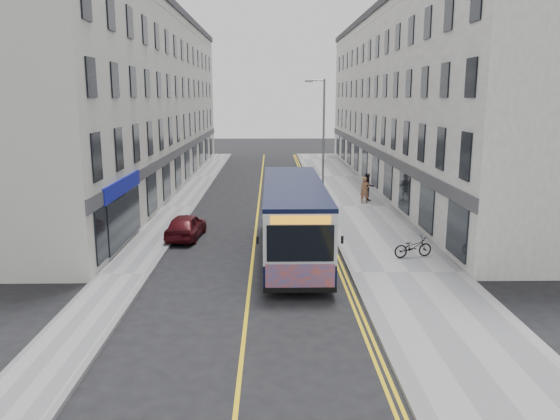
{
  "coord_description": "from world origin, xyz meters",
  "views": [
    {
      "loc": [
        0.8,
        -21.67,
        6.91
      ],
      "look_at": [
        1.24,
        3.74,
        1.6
      ],
      "focal_mm": 35.0,
      "sensor_mm": 36.0,
      "label": 1
    }
  ],
  "objects_px": {
    "pedestrian_near": "(365,190)",
    "car_white": "(288,177)",
    "bicycle": "(413,247)",
    "pedestrian_far": "(368,187)",
    "city_bus": "(293,216)",
    "car_maroon": "(186,226)",
    "streetlamp": "(322,136)"
  },
  "relations": [
    {
      "from": "pedestrian_near",
      "to": "car_maroon",
      "type": "relative_size",
      "value": 0.46
    },
    {
      "from": "bicycle",
      "to": "car_white",
      "type": "distance_m",
      "value": 20.26
    },
    {
      "from": "bicycle",
      "to": "pedestrian_near",
      "type": "relative_size",
      "value": 1.01
    },
    {
      "from": "bicycle",
      "to": "car_white",
      "type": "height_order",
      "value": "car_white"
    },
    {
      "from": "pedestrian_far",
      "to": "car_maroon",
      "type": "distance_m",
      "value": 13.97
    },
    {
      "from": "pedestrian_near",
      "to": "car_maroon",
      "type": "distance_m",
      "value": 13.27
    },
    {
      "from": "streetlamp",
      "to": "city_bus",
      "type": "distance_m",
      "value": 12.92
    },
    {
      "from": "bicycle",
      "to": "car_white",
      "type": "xyz_separation_m",
      "value": [
        -4.72,
        19.7,
        0.12
      ]
    },
    {
      "from": "city_bus",
      "to": "bicycle",
      "type": "xyz_separation_m",
      "value": [
        5.11,
        -0.76,
        -1.2
      ]
    },
    {
      "from": "pedestrian_far",
      "to": "car_maroon",
      "type": "xyz_separation_m",
      "value": [
        -10.6,
        -9.1,
        -0.41
      ]
    },
    {
      "from": "streetlamp",
      "to": "city_bus",
      "type": "bearing_deg",
      "value": -100.84
    },
    {
      "from": "bicycle",
      "to": "pedestrian_near",
      "type": "bearing_deg",
      "value": -13.06
    },
    {
      "from": "pedestrian_far",
      "to": "car_white",
      "type": "height_order",
      "value": "pedestrian_far"
    },
    {
      "from": "bicycle",
      "to": "pedestrian_far",
      "type": "relative_size",
      "value": 0.94
    },
    {
      "from": "city_bus",
      "to": "pedestrian_near",
      "type": "xyz_separation_m",
      "value": [
        5.09,
        11.42,
        -0.8
      ]
    },
    {
      "from": "city_bus",
      "to": "car_maroon",
      "type": "height_order",
      "value": "city_bus"
    },
    {
      "from": "city_bus",
      "to": "bicycle",
      "type": "distance_m",
      "value": 5.3
    },
    {
      "from": "car_white",
      "to": "car_maroon",
      "type": "relative_size",
      "value": 1.14
    },
    {
      "from": "pedestrian_near",
      "to": "car_maroon",
      "type": "xyz_separation_m",
      "value": [
        -10.28,
        -8.38,
        -0.34
      ]
    },
    {
      "from": "streetlamp",
      "to": "pedestrian_far",
      "type": "distance_m",
      "value": 4.52
    },
    {
      "from": "pedestrian_near",
      "to": "streetlamp",
      "type": "bearing_deg",
      "value": 155.91
    },
    {
      "from": "pedestrian_near",
      "to": "car_maroon",
      "type": "height_order",
      "value": "pedestrian_near"
    },
    {
      "from": "car_white",
      "to": "pedestrian_near",
      "type": "bearing_deg",
      "value": -61.34
    },
    {
      "from": "pedestrian_far",
      "to": "car_white",
      "type": "xyz_separation_m",
      "value": [
        -5.02,
        6.8,
        -0.34
      ]
    },
    {
      "from": "streetlamp",
      "to": "car_white",
      "type": "xyz_separation_m",
      "value": [
        -1.99,
        6.5,
        -3.69
      ]
    },
    {
      "from": "city_bus",
      "to": "car_maroon",
      "type": "relative_size",
      "value": 3.02
    },
    {
      "from": "pedestrian_near",
      "to": "car_white",
      "type": "bearing_deg",
      "value": 118.45
    },
    {
      "from": "car_white",
      "to": "car_maroon",
      "type": "xyz_separation_m",
      "value": [
        -5.58,
        -15.9,
        -0.06
      ]
    },
    {
      "from": "car_white",
      "to": "car_maroon",
      "type": "distance_m",
      "value": 16.85
    },
    {
      "from": "streetlamp",
      "to": "bicycle",
      "type": "height_order",
      "value": "streetlamp"
    },
    {
      "from": "pedestrian_far",
      "to": "car_maroon",
      "type": "height_order",
      "value": "pedestrian_far"
    },
    {
      "from": "city_bus",
      "to": "car_white",
      "type": "bearing_deg",
      "value": 88.81
    }
  ]
}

